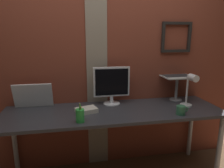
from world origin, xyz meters
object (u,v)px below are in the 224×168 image
object	(u,v)px
coffee_mug	(181,110)
monitor	(112,84)
desk_lamp	(190,87)
whiteboard_panel	(33,96)
pen_cup	(80,115)
laptop	(175,71)

from	to	relation	value
coffee_mug	monitor	bearing A→B (deg)	144.28
coffee_mug	desk_lamp	bearing A→B (deg)	43.11
whiteboard_panel	desk_lamp	size ratio (longest dim) A/B	1.08
whiteboard_panel	desk_lamp	xyz separation A→B (m)	(1.59, -0.29, 0.09)
desk_lamp	coffee_mug	bearing A→B (deg)	-136.89
desk_lamp	coffee_mug	distance (m)	0.31
pen_cup	coffee_mug	xyz separation A→B (m)	(0.95, 0.00, -0.02)
whiteboard_panel	pen_cup	xyz separation A→B (m)	(0.46, -0.46, -0.07)
desk_lamp	pen_cup	size ratio (longest dim) A/B	2.06
desk_lamp	whiteboard_panel	bearing A→B (deg)	169.55
laptop	pen_cup	xyz separation A→B (m)	(-1.12, -0.49, -0.27)
desk_lamp	monitor	bearing A→B (deg)	161.69
laptop	whiteboard_panel	xyz separation A→B (m)	(-1.58, -0.03, -0.20)
coffee_mug	pen_cup	bearing A→B (deg)	-179.99
monitor	whiteboard_panel	bearing A→B (deg)	177.37
whiteboard_panel	pen_cup	world-z (taller)	whiteboard_panel
monitor	pen_cup	size ratio (longest dim) A/B	2.36
laptop	whiteboard_panel	bearing A→B (deg)	-178.97
desk_lamp	laptop	bearing A→B (deg)	92.06
laptop	desk_lamp	xyz separation A→B (m)	(0.01, -0.32, -0.11)
monitor	laptop	xyz separation A→B (m)	(0.76, 0.07, 0.10)
laptop	pen_cup	bearing A→B (deg)	-156.25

